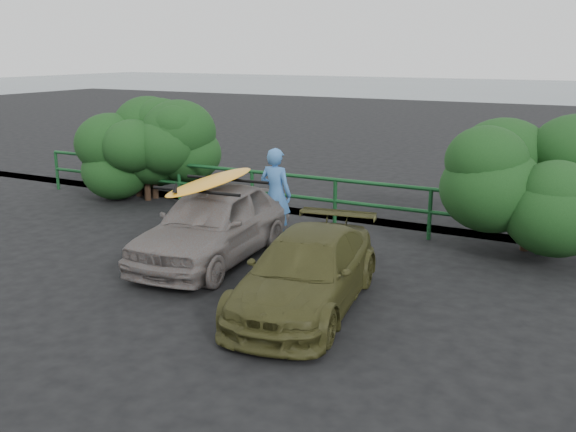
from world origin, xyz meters
The scene contains 10 objects.
ground centered at (0.00, 0.00, 0.00)m, with size 80.00×80.00×0.00m, color black.
ocean centered at (0.00, 60.00, 0.00)m, with size 200.00×200.00×0.00m, color #525F64.
guardrail centered at (0.00, 5.00, 0.52)m, with size 14.00×0.08×1.04m, color #13451F, non-canonical shape.
shrub_left centered at (-4.80, 5.40, 1.15)m, with size 3.20×2.40×2.29m, color #183E17, non-canonical shape.
shrub_right centered at (5.00, 5.50, 1.23)m, with size 3.20×2.40×2.46m, color #183E17, non-canonical shape.
sedan centered at (0.00, 2.02, 0.66)m, with size 1.55×3.86×1.31m, color slate.
olive_vehicle centered at (2.39, 0.82, 0.53)m, with size 1.49×3.66×1.06m, color #3D3C1B.
man centered at (0.36, 3.62, 0.90)m, with size 0.66×0.43×1.80m, color #3E74BB.
roof_rack centered at (0.00, 2.02, 1.34)m, with size 1.62×1.14×0.05m, color black, non-canonical shape.
surfboard centered at (0.00, 2.02, 1.41)m, with size 0.58×2.78×0.08m, color #FFA21A.
Camera 1 is at (6.16, -6.90, 3.58)m, focal length 40.00 mm.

